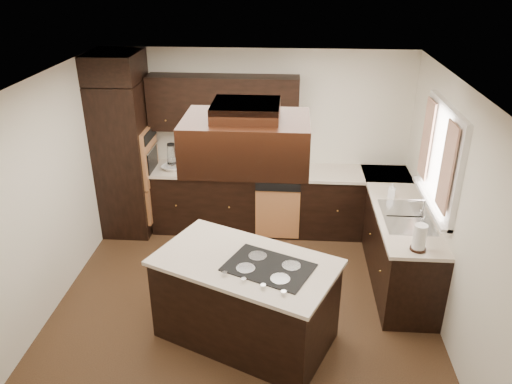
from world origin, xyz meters
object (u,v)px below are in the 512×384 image
spice_rack (205,160)px  island (245,301)px  range_hood (246,142)px  oven_column (125,159)px

spice_rack → island: bearing=-58.4°
island → spice_rack: bearing=132.9°
range_hood → spice_rack: size_ratio=2.77×
range_hood → spice_rack: 2.63m
oven_column → spice_rack: 1.11m
oven_column → range_hood: range_hood is taller
island → range_hood: bearing=-46.2°
island → range_hood: range_hood is taller
island → range_hood: (0.03, -0.08, 1.72)m
island → spice_rack: spice_rack is taller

